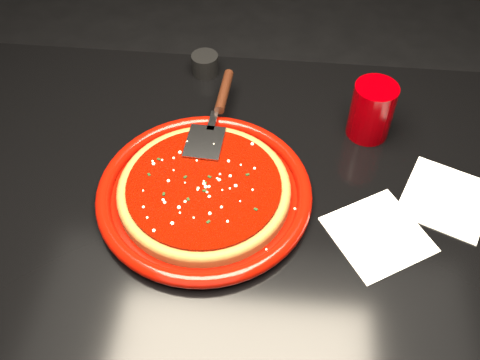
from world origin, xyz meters
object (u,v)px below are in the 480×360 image
object	(u,v)px
ramekin	(205,64)
pizza_server	(216,114)
plate	(204,193)
cup	(372,111)
table	(236,296)

from	to	relation	value
ramekin	pizza_server	bearing A→B (deg)	-75.10
pizza_server	ramekin	size ratio (longest dim) A/B	4.91
plate	pizza_server	xyz separation A→B (m)	(0.00, 0.17, 0.03)
plate	pizza_server	distance (m)	0.17
cup	ramekin	bearing A→B (deg)	155.67
plate	pizza_server	world-z (taller)	pizza_server
plate	cup	xyz separation A→B (m)	(0.29, 0.20, 0.04)
plate	ramekin	xyz separation A→B (m)	(-0.05, 0.35, 0.01)
table	ramekin	xyz separation A→B (m)	(-0.10, 0.34, 0.40)
pizza_server	ramekin	xyz separation A→B (m)	(-0.05, 0.18, -0.02)
pizza_server	cup	world-z (taller)	cup
table	pizza_server	world-z (taller)	pizza_server
table	ramekin	bearing A→B (deg)	106.62
plate	ramekin	bearing A→B (deg)	97.82
cup	ramekin	distance (m)	0.38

